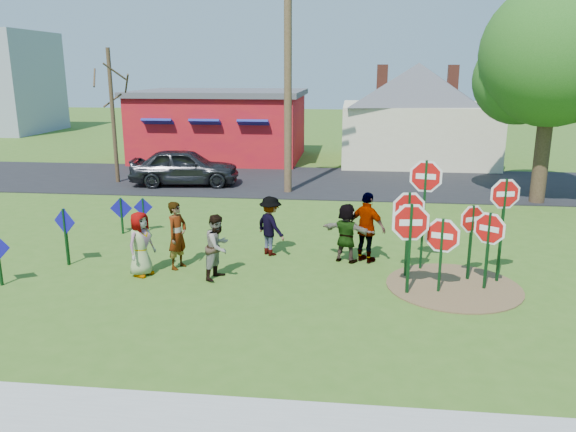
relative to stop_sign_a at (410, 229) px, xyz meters
name	(u,v)px	position (x,y,z in m)	size (l,w,h in m)	color
ground	(274,266)	(-3.34, 1.55, -1.56)	(120.00, 120.00, 0.00)	#39601B
road	(308,182)	(-3.34, 13.05, -1.54)	(120.00, 7.50, 0.04)	black
dirt_patch	(453,286)	(1.16, 0.55, -1.54)	(3.20, 3.20, 0.03)	brown
red_building	(222,125)	(-8.84, 19.54, 0.41)	(9.40, 7.69, 3.90)	maroon
cream_house	(417,109)	(2.16, 19.55, 1.37)	(9.40, 9.40, 6.50)	beige
stop_sign_a	(410,229)	(0.00, 0.00, 0.00)	(1.17, 0.17, 2.31)	#0E3616
stop_sign_b	(425,187)	(0.50, 1.71, 0.64)	(1.10, 0.24, 3.03)	#0E3616
stop_sign_c	(504,206)	(2.26, 0.99, 0.36)	(0.98, 0.20, 2.71)	#0E3616
stop_sign_d	(472,224)	(1.57, 1.05, -0.13)	(0.83, 0.43, 2.03)	#0E3616
stop_sign_e	(442,240)	(0.75, 0.17, -0.29)	(1.05, 0.35, 1.93)	#0E3616
stop_sign_f	(489,233)	(1.85, 0.47, -0.17)	(0.85, 0.63, 2.02)	#0E3616
stop_sign_g	(408,216)	(0.06, 1.13, 0.03)	(1.09, 0.19, 2.33)	#0E3616
blue_diamond_b	(65,230)	(-8.80, 1.01, -0.58)	(0.69, 0.25, 1.56)	#0E3616
blue_diamond_c	(121,212)	(-8.53, 4.00, -0.85)	(0.70, 0.09, 1.18)	#0E3616
blue_diamond_d	(143,211)	(-7.90, 4.25, -0.87)	(0.60, 0.10, 1.13)	#0E3616
person_a	(141,244)	(-6.56, 0.49, -0.73)	(0.81, 0.53, 1.65)	#3C3D81
person_b	(177,235)	(-5.81, 1.11, -0.67)	(0.65, 0.43, 1.79)	#1D665F
person_c	(218,247)	(-4.59, 0.50, -0.74)	(0.80, 0.62, 1.64)	#9C413A
person_d	(271,226)	(-3.55, 2.47, -0.72)	(1.08, 0.62, 1.67)	#39393E
person_e	(367,228)	(-0.90, 2.15, -0.60)	(1.13, 0.47, 1.92)	#513063
person_f	(347,233)	(-1.44, 2.12, -0.75)	(1.50, 0.48, 1.62)	#1E5731
suv	(185,167)	(-8.73, 11.62, -0.71)	(1.92, 4.76, 1.62)	#2E2F33
utility_pole	(288,61)	(-3.99, 10.68, 3.80)	(2.48, 0.57, 10.19)	#4C3823
leafy_tree	(556,63)	(6.02, 9.88, 3.74)	(5.79, 5.28, 8.23)	#382819
bare_tree_west	(111,97)	(-12.01, 11.92, 2.31)	(1.80, 1.80, 5.98)	#382819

